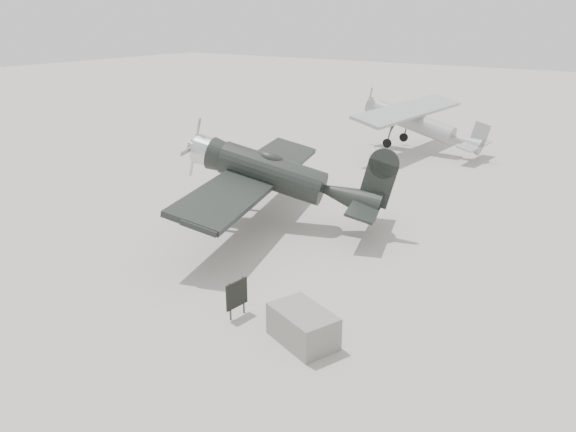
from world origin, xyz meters
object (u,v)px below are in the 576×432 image
sign_board (237,295)px  lowwing_monoplane (282,177)px  equipment_block (303,326)px  highwing_monoplane (418,119)px

sign_board → lowwing_monoplane: bearing=121.7°
lowwing_monoplane → sign_board: size_ratio=10.25×
equipment_block → sign_board: size_ratio=1.59×
lowwing_monoplane → highwing_monoplane: lowwing_monoplane is taller
lowwing_monoplane → sign_board: lowwing_monoplane is taller
highwing_monoplane → equipment_block: highwing_monoplane is taller
lowwing_monoplane → highwing_monoplane: size_ratio=1.04×
equipment_block → lowwing_monoplane: bearing=128.7°
lowwing_monoplane → highwing_monoplane: 15.20m
highwing_monoplane → equipment_block: bearing=-71.3°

